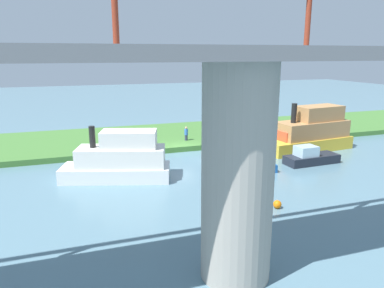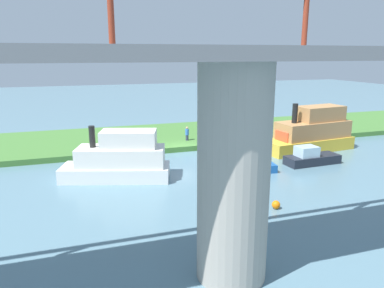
% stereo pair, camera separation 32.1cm
% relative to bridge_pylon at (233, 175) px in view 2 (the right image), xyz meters
% --- Properties ---
extents(ground_plane, '(160.00, 160.00, 0.00)m').
position_rel_bridge_pylon_xyz_m(ground_plane, '(-3.75, -19.39, -4.34)').
color(ground_plane, slate).
extents(grassy_bank, '(80.00, 12.00, 0.50)m').
position_rel_bridge_pylon_xyz_m(grassy_bank, '(-3.75, -25.39, -4.09)').
color(grassy_bank, '#427533').
rests_on(grassy_bank, ground).
extents(bridge_pylon, '(2.83, 2.83, 8.69)m').
position_rel_bridge_pylon_xyz_m(bridge_pylon, '(0.00, 0.00, 0.00)').
color(bridge_pylon, '#9E998E').
rests_on(bridge_pylon, ground).
extents(bridge_span, '(58.42, 4.30, 3.25)m').
position_rel_bridge_pylon_xyz_m(bridge_span, '(0.00, -0.02, 4.84)').
color(bridge_span, slate).
rests_on(bridge_span, bridge_pylon).
extents(person_on_bank, '(0.39, 0.39, 1.39)m').
position_rel_bridge_pylon_xyz_m(person_on_bank, '(-5.00, -21.83, -3.14)').
color(person_on_bank, '#2D334C').
rests_on(person_on_bank, grassy_bank).
extents(mooring_post, '(0.20, 0.20, 0.81)m').
position_rel_bridge_pylon_xyz_m(mooring_post, '(-13.72, -20.97, -3.44)').
color(mooring_post, brown).
rests_on(mooring_post, grassy_bank).
extents(pontoon_yellow, '(9.18, 3.93, 4.55)m').
position_rel_bridge_pylon_xyz_m(pontoon_yellow, '(-15.58, -16.38, -2.66)').
color(pontoon_yellow, gold).
rests_on(pontoon_yellow, ground).
extents(houseboat_blue, '(8.18, 4.79, 3.96)m').
position_rel_bridge_pylon_xyz_m(houseboat_blue, '(2.78, -13.56, -2.88)').
color(houseboat_blue, white).
rests_on(houseboat_blue, ground).
extents(motorboat_white, '(4.05, 1.79, 1.31)m').
position_rel_bridge_pylon_xyz_m(motorboat_white, '(-6.89, -12.01, -3.88)').
color(motorboat_white, '#195199').
rests_on(motorboat_white, ground).
extents(riverboat_paddlewheel, '(4.27, 1.69, 1.40)m').
position_rel_bridge_pylon_xyz_m(riverboat_paddlewheel, '(-6.59, -15.75, -3.84)').
color(riverboat_paddlewheel, '#99999E').
rests_on(riverboat_paddlewheel, ground).
extents(motorboat_red, '(4.73, 1.85, 1.56)m').
position_rel_bridge_pylon_xyz_m(motorboat_red, '(-12.79, -12.40, -3.79)').
color(motorboat_red, '#1E232D').
rests_on(motorboat_red, ground).
extents(marker_buoy, '(0.50, 0.50, 0.50)m').
position_rel_bridge_pylon_xyz_m(marker_buoy, '(-5.29, -5.30, -4.09)').
color(marker_buoy, orange).
rests_on(marker_buoy, ground).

